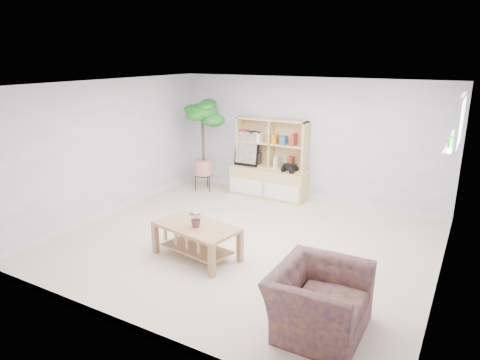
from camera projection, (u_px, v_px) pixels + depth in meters
The scene contains 14 objects.
floor at pixel (243, 243), 6.62m from camera, with size 5.50×5.00×0.01m, color beige.
ceiling at pixel (243, 85), 5.94m from camera, with size 5.50×5.00×0.01m, color silver.
walls at pixel (243, 168), 6.28m from camera, with size 5.51×5.01×2.40m.
baseboard at pixel (243, 240), 6.60m from camera, with size 5.50×5.00×0.10m, color silver, non-canonical shape.
window at pixel (461, 123), 5.26m from camera, with size 0.10×0.98×0.68m, color #CDE4FF, non-canonical shape.
window_sill at pixel (452, 148), 5.38m from camera, with size 0.14×1.00×0.04m, color silver.
storage_unit at pixel (269, 159), 8.57m from camera, with size 1.58×0.53×1.58m, color tan, non-canonical shape.
poster at pixel (247, 148), 8.74m from camera, with size 0.53×0.12×0.73m, color gold, non-canonical shape.
toy_truck at pixel (290, 168), 8.33m from camera, with size 0.35×0.24×0.18m, color black, non-canonical shape.
coffee_table at pixel (197, 241), 6.10m from camera, with size 1.20×0.65×0.49m, color #987748, non-canonical shape.
table_plant at pixel (196, 219), 5.94m from camera, with size 0.21×0.19×0.24m, color #1C4919.
floor_tree at pixel (203, 146), 8.92m from camera, with size 0.71×0.71×1.93m, color #126915, non-canonical shape.
armchair at pixel (319, 296), 4.44m from camera, with size 1.05×0.92×0.78m, color #1A1D3F.
sill_plant at pixel (453, 138), 5.28m from camera, with size 0.13×0.11×0.24m, color #126915.
Camera 1 is at (2.96, -5.30, 2.81)m, focal length 32.00 mm.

